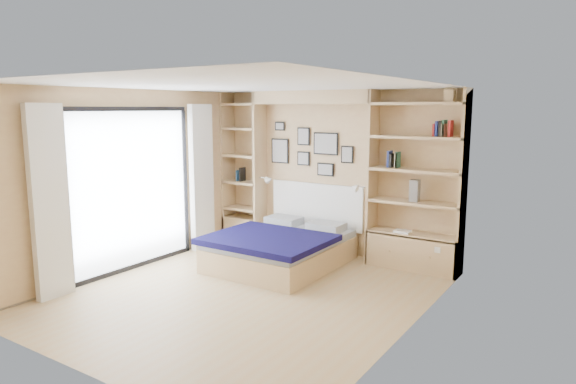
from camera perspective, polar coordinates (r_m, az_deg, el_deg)
The scene contains 8 objects.
ground at distance 6.38m, azimuth -4.64°, elevation -11.28°, with size 4.50×4.50×0.00m, color tan.
room_shell at distance 7.53m, azimuth 0.00°, elevation 0.42°, with size 4.50×4.50×4.50m.
bed at distance 7.42m, azimuth -0.72°, elevation -6.13°, with size 1.62×2.01×1.07m.
photo_gallery at distance 8.09m, azimuth 2.33°, elevation 4.79°, with size 1.48×0.02×0.82m.
reading_lamps at distance 7.88m, azimuth 2.43°, elevation 0.99°, with size 1.92×0.12×0.15m.
shelf_decor at distance 7.22m, azimuth 13.29°, elevation 4.91°, with size 3.60×0.23×2.03m.
deck at distance 8.95m, azimuth -23.32°, elevation -5.97°, with size 3.20×4.00×0.05m, color #6A5E4E.
deck_chair at distance 8.74m, azimuth -15.48°, elevation -3.65°, with size 0.50×0.74×0.70m.
Camera 1 is at (3.67, -4.71, 2.24)m, focal length 32.00 mm.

